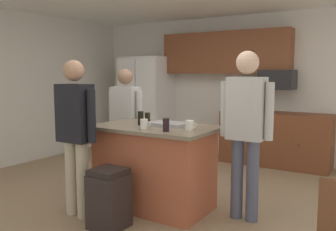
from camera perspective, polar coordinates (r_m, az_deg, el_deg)
name	(u,v)px	position (r m, az deg, el deg)	size (l,w,h in m)	color
floor	(168,201)	(4.57, -0.07, -13.31)	(7.04, 7.04, 0.00)	#937A5B
back_wall	(249,87)	(6.83, 12.51, 4.34)	(6.40, 0.10, 2.60)	silver
side_wall_left	(3,89)	(6.58, -24.48, 3.81)	(0.10, 5.60, 2.60)	silver
cabinet_run_upper	(225,53)	(6.80, 8.85, 9.67)	(2.40, 0.38, 0.75)	brown
cabinet_run_lower	(275,139)	(6.44, 16.41, -3.53)	(1.80, 0.63, 0.90)	brown
refrigerator	(146,104)	(7.41, -3.42, 1.86)	(0.94, 0.76, 1.88)	white
microwave_over_range	(277,80)	(6.37, 16.76, 5.40)	(0.56, 0.40, 0.32)	black
kitchen_island	(154,166)	(4.26, -2.16, -7.97)	(1.41, 0.87, 0.96)	#AD5638
person_guest_right	(126,119)	(5.04, -6.64, -0.58)	(0.57, 0.22, 1.62)	#232D4C
person_guest_by_door	(246,123)	(3.88, 12.12, -1.18)	(0.57, 0.24, 1.79)	#4C5166
person_elder_center	(75,127)	(4.03, -14.32, -1.79)	(0.57, 0.22, 1.70)	tan
mug_blue_stoneware	(190,125)	(3.85, 3.42, -1.54)	(0.13, 0.09, 0.11)	white
mug_ceramic_white	(144,124)	(3.93, -3.74, -1.35)	(0.12, 0.08, 0.11)	white
glass_dark_ale	(166,125)	(3.76, -0.31, -1.48)	(0.07, 0.07, 0.14)	black
glass_stout_tall	(147,118)	(4.32, -3.24, -0.44)	(0.06, 0.06, 0.14)	black
tumbler_amber	(141,118)	(4.23, -4.31, -0.42)	(0.07, 0.07, 0.16)	black
serving_tray	(169,124)	(4.16, 0.14, -1.36)	(0.44, 0.30, 0.04)	#B7B7BC
trash_bin	(109,199)	(3.81, -9.22, -12.72)	(0.34, 0.34, 0.61)	black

